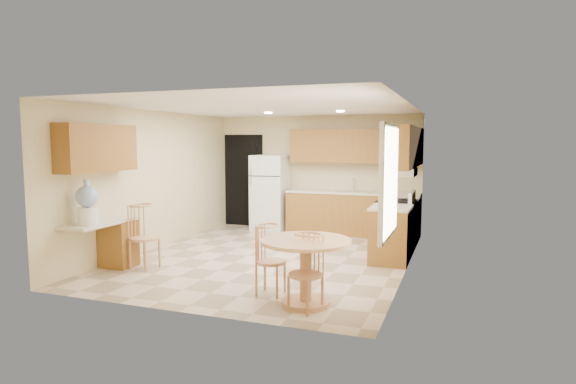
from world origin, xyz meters
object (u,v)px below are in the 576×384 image
(chair_desk, at_px, (140,231))
(water_crock, at_px, (87,204))
(refrigerator, at_px, (270,193))
(stove, at_px, (395,225))
(chair_table_b, at_px, (303,266))
(dining_table, at_px, (306,262))
(chair_table_a, at_px, (268,254))

(chair_desk, height_order, water_crock, water_crock)
(refrigerator, relative_size, chair_desk, 1.69)
(stove, distance_m, water_crock, 5.05)
(chair_table_b, xyz_separation_m, water_crock, (-3.35, 0.34, 0.52))
(water_crock, bearing_deg, chair_desk, 52.02)
(stove, distance_m, dining_table, 3.28)
(chair_table_b, distance_m, chair_desk, 3.04)
(stove, xyz_separation_m, water_crock, (-3.92, -3.12, 0.59))
(dining_table, bearing_deg, chair_table_b, -78.59)
(chair_table_b, height_order, chair_desk, chair_desk)
(dining_table, bearing_deg, stove, 78.94)
(chair_table_b, distance_m, water_crock, 3.40)
(stove, height_order, dining_table, stove)
(chair_desk, bearing_deg, water_crock, -31.29)
(water_crock, bearing_deg, refrigerator, 76.41)
(refrigerator, height_order, stove, refrigerator)
(chair_table_b, bearing_deg, stove, -78.91)
(refrigerator, bearing_deg, chair_table_a, -68.34)
(refrigerator, relative_size, water_crock, 2.57)
(chair_table_a, height_order, chair_desk, chair_desk)
(stove, bearing_deg, chair_desk, -143.77)
(refrigerator, height_order, chair_table_a, refrigerator)
(dining_table, relative_size, chair_desk, 1.11)
(refrigerator, relative_size, chair_table_a, 1.86)
(water_crock, bearing_deg, dining_table, -1.63)
(chair_table_a, relative_size, chair_table_b, 1.00)
(chair_table_a, xyz_separation_m, chair_table_b, (0.60, -0.41, -0.00))
(refrigerator, bearing_deg, stove, -22.99)
(stove, xyz_separation_m, chair_table_a, (-1.18, -3.05, 0.07))
(chair_table_a, bearing_deg, stove, 158.94)
(chair_table_b, bearing_deg, chair_desk, 2.98)
(dining_table, relative_size, water_crock, 1.68)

